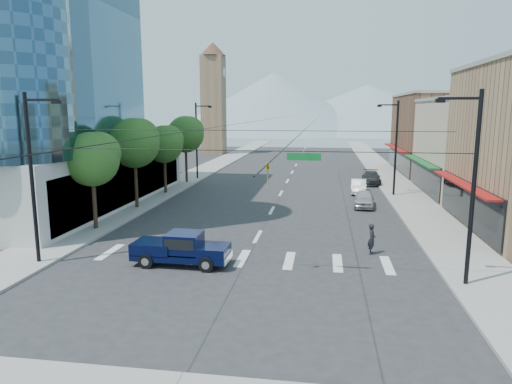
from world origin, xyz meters
The scene contains 20 objects.
ground centered at (0.00, 0.00, 0.00)m, with size 160.00×160.00×0.00m, color #28282B.
sidewalk_left centered at (-12.00, 40.00, 0.07)m, with size 4.00×120.00×0.15m, color gray.
sidewalk_right centered at (12.00, 40.00, 0.07)m, with size 4.00×120.00×0.15m, color gray.
shop_mid centered at (20.00, 24.00, 4.50)m, with size 12.00×14.00×9.00m, color tan.
shop_far centered at (20.00, 40.00, 5.00)m, with size 12.00×18.00×10.00m, color brown.
clock_tower centered at (-16.50, 62.00, 10.64)m, with size 4.80×4.80×20.40m.
mountain_left centered at (-15.00, 150.00, 11.00)m, with size 80.00×80.00×22.00m, color gray.
mountain_right centered at (20.00, 160.00, 9.00)m, with size 90.00×90.00×18.00m, color gray.
tree_near centered at (-11.07, 6.10, 4.99)m, with size 3.65×3.64×6.71m.
tree_midnear centered at (-11.07, 13.10, 5.59)m, with size 4.09×4.09×7.52m.
tree_midfar centered at (-11.07, 20.10, 4.99)m, with size 3.65×3.64×6.71m.
tree_far centered at (-11.07, 27.10, 5.59)m, with size 4.09×4.09×7.52m.
signal_rig centered at (0.19, -1.00, 4.64)m, with size 21.80×0.20×9.00m.
lamp_pole_nw centered at (-10.67, 30.00, 4.94)m, with size 2.00×0.25×9.00m.
lamp_pole_ne centered at (10.67, 22.00, 4.94)m, with size 2.00×0.25×9.00m.
pickup_truck centered at (-3.25, 0.01, 0.91)m, with size 5.22×2.11×1.75m.
pedestrian centered at (6.94, 3.43, 0.88)m, with size 0.64×0.42×1.76m, color black.
parked_car_near centered at (7.60, 16.58, 0.69)m, with size 1.64×4.08×1.39m, color #B1B1B6.
parked_car_mid centered at (7.60, 23.24, 0.68)m, with size 1.43×4.10×1.35m, color white.
parked_car_far centered at (9.40, 29.25, 0.71)m, with size 1.99×4.89×1.42m, color #2C2C2E.
Camera 1 is at (4.13, -22.34, 8.07)m, focal length 32.00 mm.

